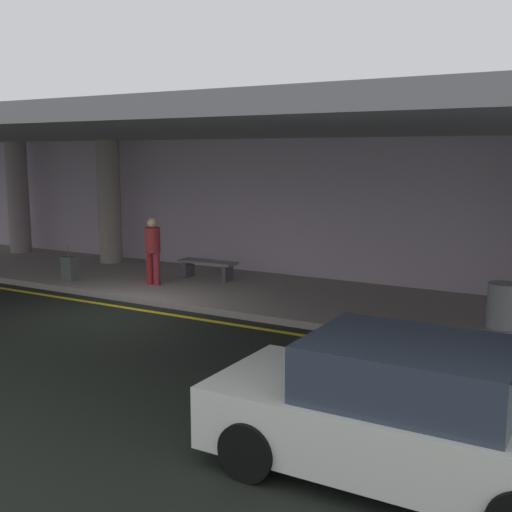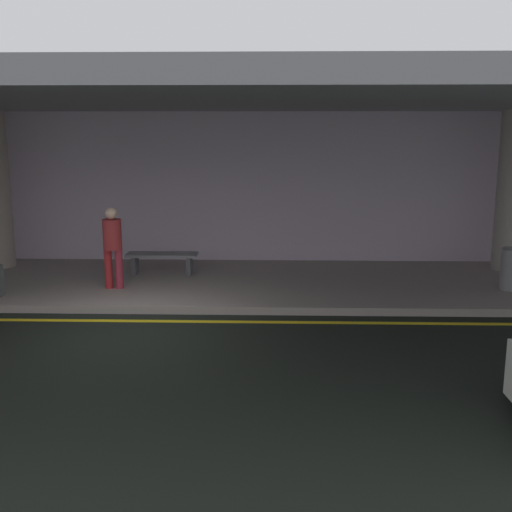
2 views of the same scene
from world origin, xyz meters
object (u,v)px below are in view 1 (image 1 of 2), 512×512
at_px(bench_metal, 208,266).
at_px(trash_bin_steel, 502,306).
at_px(support_column_left_mid, 109,202).
at_px(car_white, 403,413).
at_px(suitcase_upright_primary, 69,269).
at_px(support_column_far_left, 18,197).
at_px(traveler_with_luggage, 153,247).

xyz_separation_m(bench_metal, trash_bin_steel, (7.47, -1.13, 0.07)).
bearing_deg(trash_bin_steel, support_column_left_mid, 170.85).
distance_m(car_white, suitcase_upright_primary, 11.73).
bearing_deg(trash_bin_steel, support_column_far_left, 173.19).
bearing_deg(bench_metal, support_column_left_mid, 169.83).
distance_m(support_column_left_mid, suitcase_upright_primary, 3.24).
xyz_separation_m(support_column_left_mid, suitcase_upright_primary, (1.02, -2.68, -1.51)).
distance_m(support_column_far_left, trash_bin_steel, 15.66).
relative_size(support_column_left_mid, suitcase_upright_primary, 4.06).
relative_size(support_column_left_mid, bench_metal, 2.28).
xyz_separation_m(traveler_with_luggage, bench_metal, (0.77, 1.28, -0.61)).
height_order(support_column_far_left, suitcase_upright_primary, support_column_far_left).
height_order(traveler_with_luggage, trash_bin_steel, traveler_with_luggage).
distance_m(support_column_far_left, traveler_with_luggage, 7.57).
height_order(support_column_far_left, bench_metal, support_column_far_left).
distance_m(car_white, trash_bin_steel, 6.17).
bearing_deg(trash_bin_steel, bench_metal, 171.40).
bearing_deg(suitcase_upright_primary, support_column_left_mid, 99.06).
distance_m(bench_metal, trash_bin_steel, 7.55).
xyz_separation_m(support_column_far_left, support_column_left_mid, (4.00, 0.00, 0.00)).
bearing_deg(car_white, traveler_with_luggage, 144.22).
xyz_separation_m(support_column_far_left, trash_bin_steel, (15.49, -1.85, -1.40)).
relative_size(car_white, bench_metal, 2.56).
bearing_deg(traveler_with_luggage, trash_bin_steel, -35.64).
bearing_deg(trash_bin_steel, traveler_with_luggage, -178.96).
bearing_deg(support_column_far_left, traveler_with_luggage, -15.43).
distance_m(support_column_far_left, suitcase_upright_primary, 5.89).
distance_m(support_column_far_left, bench_metal, 8.19).
bearing_deg(suitcase_upright_primary, bench_metal, 21.36).
distance_m(car_white, bench_metal, 10.42).
bearing_deg(traveler_with_luggage, support_column_left_mid, 111.70).
relative_size(traveler_with_luggage, suitcase_upright_primary, 1.87).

